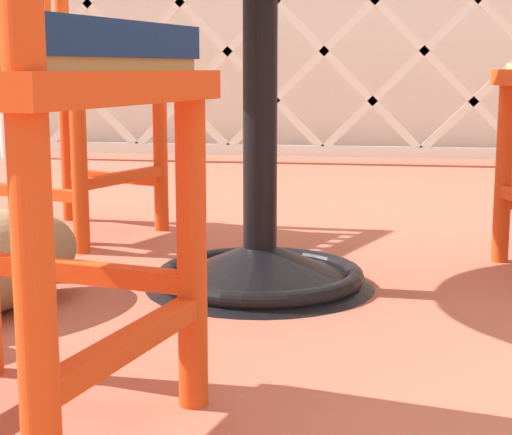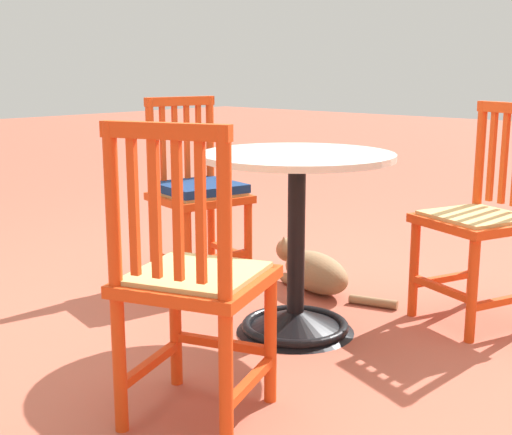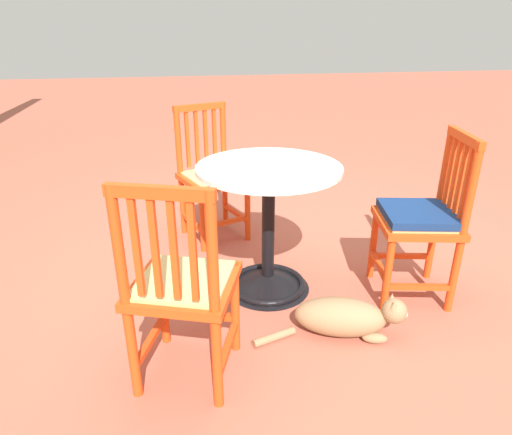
{
  "view_description": "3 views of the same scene",
  "coord_description": "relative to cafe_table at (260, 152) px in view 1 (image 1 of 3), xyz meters",
  "views": [
    {
      "loc": [
        0.14,
        -1.52,
        0.45
      ],
      "look_at": [
        -0.13,
        0.18,
        0.15
      ],
      "focal_mm": 59.0,
      "sensor_mm": 36.0,
      "label": 1
    },
    {
      "loc": [
        1.97,
        1.87,
        1.05
      ],
      "look_at": [
        0.07,
        0.14,
        0.5
      ],
      "focal_mm": 49.13,
      "sensor_mm": 36.0,
      "label": 2
    },
    {
      "loc": [
        -2.26,
        0.65,
        1.39
      ],
      "look_at": [
        0.06,
        0.21,
        0.37
      ],
      "focal_mm": 31.05,
      "sensor_mm": 36.0,
      "label": 3
    }
  ],
  "objects": [
    {
      "name": "orange_chair_near_fence",
      "position": [
        -0.62,
        0.48,
        0.15
      ],
      "size": [
        0.51,
        0.51,
        0.91
      ],
      "color": "#D64214",
      "rests_on": "ground_plane"
    },
    {
      "name": "cafe_table",
      "position": [
        0.0,
        0.0,
        0.0
      ],
      "size": [
        0.76,
        0.76,
        0.73
      ],
      "color": "black",
      "rests_on": "ground_plane"
    },
    {
      "name": "ground_plane",
      "position": [
        0.12,
        -0.18,
        -0.28
      ],
      "size": [
        24.0,
        24.0,
        0.0
      ],
      "primitive_type": "plane",
      "color": "#AD5642"
    },
    {
      "name": "lattice_fence_panel",
      "position": [
        -0.29,
        2.34,
        0.25
      ],
      "size": [
        3.28,
        0.06,
        1.06
      ],
      "color": "silver",
      "rests_on": "ground_plane"
    }
  ]
}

